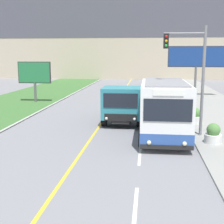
# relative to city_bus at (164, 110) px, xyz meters

# --- Properties ---
(apartment_block_background) EXTENTS (80.00, 8.04, 21.55)m
(apartment_block_background) POSITION_rel_city_bus_xyz_m (-3.96, 44.85, 9.19)
(apartment_block_background) COLOR #BCAD93
(apartment_block_background) RESTS_ON ground_plane
(city_bus) EXTENTS (2.62, 5.86, 3.15)m
(city_bus) POSITION_rel_city_bus_xyz_m (0.00, 0.00, 0.00)
(city_bus) COLOR white
(city_bus) RESTS_ON ground_plane
(dump_truck) EXTENTS (2.56, 6.24, 2.49)m
(dump_truck) POSITION_rel_city_bus_xyz_m (-2.53, 3.76, -0.32)
(dump_truck) COLOR black
(dump_truck) RESTS_ON ground_plane
(traffic_light_mast) EXTENTS (2.28, 0.32, 6.06)m
(traffic_light_mast) POSITION_rel_city_bus_xyz_m (1.45, 0.74, 2.26)
(traffic_light_mast) COLOR slate
(traffic_light_mast) RESTS_ON ground_plane
(billboard_large) EXTENTS (6.03, 0.24, 5.44)m
(billboard_large) POSITION_rel_city_bus_xyz_m (4.20, 17.84, 2.57)
(billboard_large) COLOR #59595B
(billboard_large) RESTS_ON ground_plane
(billboard_small) EXTENTS (3.18, 0.24, 3.88)m
(billboard_small) POSITION_rel_city_bus_xyz_m (-11.69, 12.07, 1.13)
(billboard_small) COLOR #59595B
(billboard_small) RESTS_ON ground_plane
(planter_round_near) EXTENTS (0.87, 0.87, 1.03)m
(planter_round_near) POSITION_rel_city_bus_xyz_m (2.47, -0.81, -1.06)
(planter_round_near) COLOR silver
(planter_round_near) RESTS_ON sidewalk_right
(planter_round_second) EXTENTS (0.86, 0.86, 1.05)m
(planter_round_second) POSITION_rel_city_bus_xyz_m (2.22, 3.81, -1.05)
(planter_round_second) COLOR silver
(planter_round_second) RESTS_ON sidewalk_right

